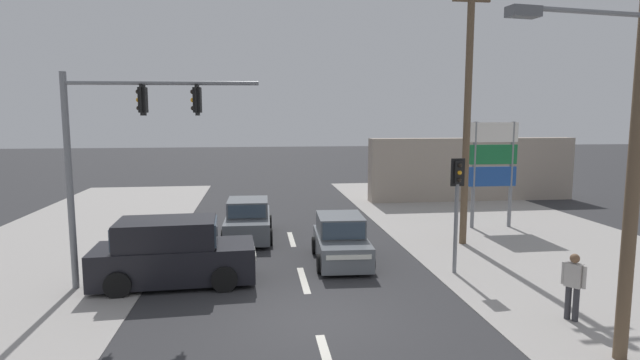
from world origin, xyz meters
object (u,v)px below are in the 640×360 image
Objects in this scene: traffic_signal_mast at (115,141)px; shopping_plaza_sign at (493,159)px; pedestal_signal_right_kerb at (457,196)px; hatchback_kerbside_parked at (341,241)px; utility_pole_foreground_right at (633,108)px; sedan_receding_far at (248,220)px; pedestrian_at_kerb at (573,283)px; utility_pole_midground_right at (468,104)px; suv_oncoming_near at (173,254)px.

traffic_signal_mast reaches higher than shopping_plaza_sign.
pedestal_signal_right_kerb is 4.07m from hatchback_kerbside_parked.
sedan_receding_far is (-7.32, 11.16, -4.26)m from utility_pole_foreground_right.
shopping_plaza_sign reaches higher than pedestrian_at_kerb.
utility_pole_foreground_right reaches higher than shopping_plaza_sign.
traffic_signal_mast reaches higher than pedestrian_at_kerb.
utility_pole_midground_right is at bearing 18.59° from hatchback_kerbside_parked.
sedan_receding_far is 2.62× the size of pedestrian_at_kerb.
utility_pole_foreground_right reaches higher than traffic_signal_mast.
traffic_signal_mast is 15.18m from shopping_plaza_sign.
sedan_receding_far reaches higher than hatchback_kerbside_parked.
utility_pole_midground_right reaches higher than sedan_receding_far.
utility_pole_foreground_right is 9.16m from utility_pole_midground_right.
utility_pole_midground_right is (0.77, 9.12, 0.30)m from utility_pole_foreground_right.
utility_pole_foreground_right is at bearing -80.51° from pedestal_signal_right_kerb.
utility_pole_foreground_right is 5.65× the size of pedestrian_at_kerb.
shopping_plaza_sign is at bearing 74.19° from pedestrian_at_kerb.
utility_pole_foreground_right reaches higher than pedestal_signal_right_kerb.
utility_pole_midground_right reaches higher than pedestrian_at_kerb.
sedan_receding_far is at bearing 165.86° from utility_pole_midground_right.
shopping_plaza_sign is at bearing 29.88° from hatchback_kerbside_parked.
utility_pole_midground_right reaches higher than pedestal_signal_right_kerb.
sedan_receding_far is (3.44, 5.50, -3.44)m from traffic_signal_mast.
shopping_plaza_sign reaches higher than hatchback_kerbside_parked.
traffic_signal_mast is 12.18m from pedestrian_at_kerb.
shopping_plaza_sign is 2.82× the size of pedestrian_at_kerb.
traffic_signal_mast is 1.30× the size of suv_oncoming_near.
hatchback_kerbside_parked is 7.19m from pedestrian_at_kerb.
pedestal_signal_right_kerb is (-1.73, -3.42, -2.85)m from utility_pole_midground_right.
suv_oncoming_near is (-12.52, -5.84, -2.10)m from shopping_plaza_sign.
traffic_signal_mast is at bearing -156.63° from shopping_plaza_sign.
shopping_plaza_sign is at bearing 23.37° from traffic_signal_mast.
traffic_signal_mast is at bearing -122.01° from sedan_receding_far.
pedestal_signal_right_kerb is at bearing 99.49° from utility_pole_foreground_right.
pedestal_signal_right_kerb is at bearing 0.27° from traffic_signal_mast.
utility_pole_midground_right is 1.67× the size of traffic_signal_mast.
pedestal_signal_right_kerb is 7.25m from shopping_plaza_sign.
utility_pole_midground_right is at bearing 63.16° from pedestal_signal_right_kerb.
hatchback_kerbside_parked is 0.80× the size of suv_oncoming_near.
traffic_signal_mast is 1.41× the size of sedan_receding_far.
suv_oncoming_near is at bearing -162.02° from utility_pole_midground_right.
utility_pole_midground_right is at bearing 17.98° from suv_oncoming_near.
suv_oncoming_near is (-8.43, 0.12, -1.53)m from pedestal_signal_right_kerb.
sedan_receding_far is (-10.45, -0.50, -2.28)m from shopping_plaza_sign.
utility_pole_midground_right reaches higher than traffic_signal_mast.
utility_pole_midground_right reaches higher than suv_oncoming_near.
shopping_plaza_sign is 1.24× the size of hatchback_kerbside_parked.
pedestal_signal_right_kerb reaches higher than pedestrian_at_kerb.
hatchback_kerbside_parked is 2.27× the size of pedestrian_at_kerb.
traffic_signal_mast reaches higher than suv_oncoming_near.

